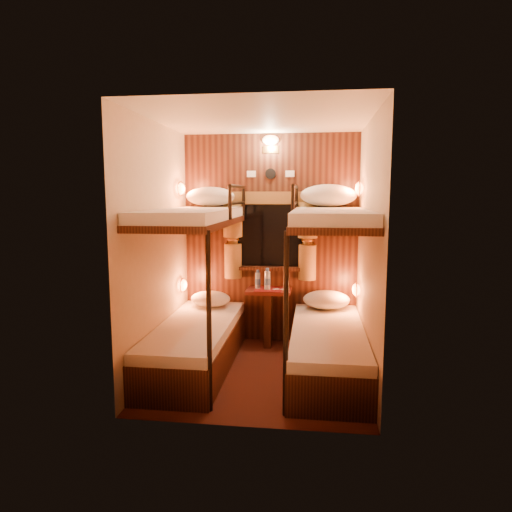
# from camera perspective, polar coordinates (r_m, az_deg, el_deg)

# --- Properties ---
(floor) EXTENTS (2.10, 2.10, 0.00)m
(floor) POSITION_cam_1_polar(r_m,az_deg,el_deg) (4.57, 0.46, -14.36)
(floor) COLOR #39100F
(floor) RESTS_ON ground
(ceiling) EXTENTS (2.10, 2.10, 0.00)m
(ceiling) POSITION_cam_1_polar(r_m,az_deg,el_deg) (4.29, 0.50, 16.84)
(ceiling) COLOR silver
(ceiling) RESTS_ON wall_back
(wall_back) EXTENTS (2.40, 0.00, 2.40)m
(wall_back) POSITION_cam_1_polar(r_m,az_deg,el_deg) (5.31, 1.83, 2.10)
(wall_back) COLOR #C6B293
(wall_back) RESTS_ON floor
(wall_front) EXTENTS (2.40, 0.00, 2.40)m
(wall_front) POSITION_cam_1_polar(r_m,az_deg,el_deg) (3.24, -1.72, -1.51)
(wall_front) COLOR #C6B293
(wall_front) RESTS_ON floor
(wall_left) EXTENTS (0.00, 2.40, 2.40)m
(wall_left) POSITION_cam_1_polar(r_m,az_deg,el_deg) (4.50, -12.27, 0.91)
(wall_left) COLOR #C6B293
(wall_left) RESTS_ON floor
(wall_right) EXTENTS (0.00, 2.40, 2.40)m
(wall_right) POSITION_cam_1_polar(r_m,az_deg,el_deg) (4.27, 13.93, 0.50)
(wall_right) COLOR #C6B293
(wall_right) RESTS_ON floor
(back_panel) EXTENTS (2.00, 0.03, 2.40)m
(back_panel) POSITION_cam_1_polar(r_m,az_deg,el_deg) (5.29, 1.81, 2.08)
(back_panel) COLOR black
(back_panel) RESTS_ON floor
(bunk_left) EXTENTS (0.72, 1.90, 1.82)m
(bunk_left) POSITION_cam_1_polar(r_m,az_deg,el_deg) (4.58, -7.56, -7.03)
(bunk_left) COLOR black
(bunk_left) RESTS_ON floor
(bunk_right) EXTENTS (0.72, 1.90, 1.82)m
(bunk_right) POSITION_cam_1_polar(r_m,az_deg,el_deg) (4.44, 8.99, -7.55)
(bunk_right) COLOR black
(bunk_right) RESTS_ON floor
(window) EXTENTS (1.00, 0.12, 0.79)m
(window) POSITION_cam_1_polar(r_m,az_deg,el_deg) (5.27, 1.78, 1.84)
(window) COLOR black
(window) RESTS_ON back_panel
(curtains) EXTENTS (1.10, 0.22, 1.00)m
(curtains) POSITION_cam_1_polar(r_m,az_deg,el_deg) (5.22, 1.75, 2.71)
(curtains) COLOR brown
(curtains) RESTS_ON back_panel
(back_fixtures) EXTENTS (0.54, 0.09, 0.48)m
(back_fixtures) POSITION_cam_1_polar(r_m,az_deg,el_deg) (5.26, 1.82, 13.46)
(back_fixtures) COLOR black
(back_fixtures) RESTS_ON back_panel
(reading_lamps) EXTENTS (2.00, 0.20, 1.25)m
(reading_lamps) POSITION_cam_1_polar(r_m,az_deg,el_deg) (4.96, 1.44, 2.17)
(reading_lamps) COLOR orange
(reading_lamps) RESTS_ON wall_left
(table) EXTENTS (0.50, 0.34, 0.66)m
(table) POSITION_cam_1_polar(r_m,az_deg,el_deg) (5.25, 1.58, -6.68)
(table) COLOR #5E1815
(table) RESTS_ON floor
(bottle_left) EXTENTS (0.06, 0.06, 0.22)m
(bottle_left) POSITION_cam_1_polar(r_m,az_deg,el_deg) (5.20, 0.22, -3.09)
(bottle_left) COLOR #99BFE5
(bottle_left) RESTS_ON table
(bottle_right) EXTENTS (0.07, 0.07, 0.25)m
(bottle_right) POSITION_cam_1_polar(r_m,az_deg,el_deg) (5.15, 1.43, -3.07)
(bottle_right) COLOR #99BFE5
(bottle_right) RESTS_ON table
(sachet_a) EXTENTS (0.10, 0.09, 0.01)m
(sachet_a) POSITION_cam_1_polar(r_m,az_deg,el_deg) (5.17, 3.56, -4.21)
(sachet_a) COLOR silver
(sachet_a) RESTS_ON table
(sachet_b) EXTENTS (0.10, 0.10, 0.01)m
(sachet_b) POSITION_cam_1_polar(r_m,az_deg,el_deg) (5.18, 2.52, -4.18)
(sachet_b) COLOR silver
(sachet_b) RESTS_ON table
(pillow_lower_left) EXTENTS (0.45, 0.32, 0.18)m
(pillow_lower_left) POSITION_cam_1_polar(r_m,az_deg,el_deg) (5.21, -5.70, -5.35)
(pillow_lower_left) COLOR white
(pillow_lower_left) RESTS_ON bunk_left
(pillow_lower_right) EXTENTS (0.52, 0.37, 0.20)m
(pillow_lower_right) POSITION_cam_1_polar(r_m,az_deg,el_deg) (5.14, 8.78, -5.41)
(pillow_lower_right) COLOR white
(pillow_lower_right) RESTS_ON bunk_right
(pillow_upper_left) EXTENTS (0.54, 0.39, 0.21)m
(pillow_upper_left) POSITION_cam_1_polar(r_m,az_deg,el_deg) (5.14, -5.71, 7.40)
(pillow_upper_left) COLOR white
(pillow_upper_left) RESTS_ON bunk_left
(pillow_upper_right) EXTENTS (0.61, 0.44, 0.24)m
(pillow_upper_right) POSITION_cam_1_polar(r_m,az_deg,el_deg) (5.05, 9.04, 7.50)
(pillow_upper_right) COLOR white
(pillow_upper_right) RESTS_ON bunk_right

